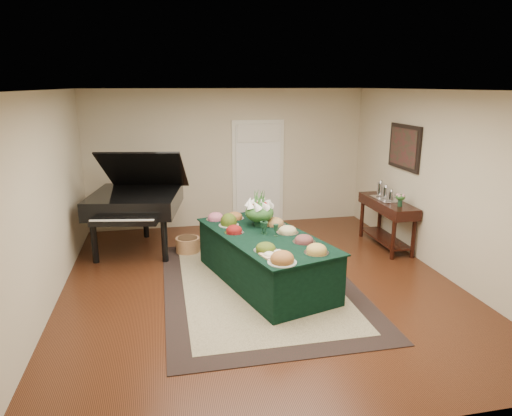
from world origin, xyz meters
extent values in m
plane|color=black|center=(0.00, 0.00, 0.00)|extent=(6.00, 6.00, 0.00)
cube|color=black|center=(-0.02, -0.07, 0.01)|extent=(2.67, 3.73, 0.01)
cube|color=#BAB08B|center=(-0.02, -0.07, 0.01)|extent=(2.13, 3.20, 0.01)
cube|color=silver|center=(0.60, 2.98, 1.05)|extent=(1.05, 0.04, 2.10)
cube|color=white|center=(0.60, 2.96, 1.00)|extent=(0.90, 0.06, 2.00)
cube|color=black|center=(0.08, 0.05, 0.35)|extent=(1.67, 2.53, 0.71)
cube|color=black|center=(0.08, 0.05, 0.71)|extent=(1.75, 2.61, 0.02)
cylinder|color=silver|center=(-0.06, -0.59, 0.73)|extent=(0.31, 0.31, 0.01)
ellipsoid|color=#475C17|center=(-0.06, -0.59, 0.77)|extent=(0.25, 0.25, 0.07)
cylinder|color=silver|center=(-0.22, 0.92, 0.73)|extent=(0.30, 0.30, 0.01)
ellipsoid|color=#A96831|center=(-0.22, 0.92, 0.77)|extent=(0.25, 0.25, 0.07)
cylinder|color=silver|center=(0.55, -0.80, 0.73)|extent=(0.32, 0.32, 0.01)
ellipsoid|color=gold|center=(0.55, -0.80, 0.78)|extent=(0.26, 0.26, 0.09)
cylinder|color=silver|center=(-0.52, 0.92, 0.73)|extent=(0.30, 0.30, 0.01)
ellipsoid|color=#C4627B|center=(-0.52, 0.92, 0.77)|extent=(0.24, 0.24, 0.08)
cylinder|color=#A8B1A7|center=(-0.36, 0.58, 0.73)|extent=(0.30, 0.30, 0.01)
ellipsoid|color=#475C17|center=(-0.36, 0.58, 0.80)|extent=(0.25, 0.25, 0.13)
cylinder|color=silver|center=(-0.34, 0.21, 0.73)|extent=(0.28, 0.28, 0.01)
ellipsoid|color=maroon|center=(-0.34, 0.21, 0.77)|extent=(0.23, 0.23, 0.08)
cylinder|color=silver|center=(0.17, 0.78, 0.73)|extent=(0.29, 0.29, 0.01)
ellipsoid|color=brown|center=(0.17, 0.78, 0.78)|extent=(0.23, 0.23, 0.10)
cylinder|color=silver|center=(0.41, 0.05, 0.73)|extent=(0.32, 0.32, 0.01)
ellipsoid|color=#CABE7E|center=(0.41, 0.05, 0.77)|extent=(0.26, 0.26, 0.07)
cylinder|color=silver|center=(0.12, 1.09, 0.73)|extent=(0.27, 0.27, 0.01)
ellipsoid|color=brown|center=(0.12, 1.09, 0.77)|extent=(0.22, 0.22, 0.07)
cylinder|color=#A8B1A7|center=(0.04, -1.02, 0.73)|extent=(0.35, 0.35, 0.01)
ellipsoid|color=#A96831|center=(0.04, -1.02, 0.79)|extent=(0.29, 0.29, 0.10)
cylinder|color=silver|center=(0.32, 0.46, 0.73)|extent=(0.33, 0.33, 0.01)
ellipsoid|color=#B68348|center=(0.32, 0.46, 0.77)|extent=(0.27, 0.27, 0.08)
cylinder|color=silver|center=(0.51, -0.38, 0.73)|extent=(0.31, 0.31, 0.01)
ellipsoid|color=brown|center=(0.51, -0.38, 0.77)|extent=(0.25, 0.25, 0.07)
cube|color=tan|center=(0.01, -0.80, 0.73)|extent=(0.38, 0.38, 0.02)
ellipsoid|color=beige|center=(-0.06, -0.78, 0.78)|extent=(0.14, 0.14, 0.08)
ellipsoid|color=beige|center=(0.07, -0.72, 0.78)|extent=(0.12, 0.12, 0.07)
cube|color=orange|center=(0.08, -0.86, 0.77)|extent=(0.11, 0.11, 0.05)
cylinder|color=#143320|center=(0.09, 0.48, 0.81)|extent=(0.17, 0.17, 0.17)
ellipsoid|color=#2A5923|center=(0.09, 0.48, 0.93)|extent=(0.43, 0.43, 0.28)
cylinder|color=black|center=(-2.41, 1.34, 0.35)|extent=(0.10, 0.10, 0.71)
cylinder|color=black|center=(-1.32, 1.15, 0.35)|extent=(0.10, 0.10, 0.71)
cylinder|color=black|center=(-1.65, 2.49, 0.35)|extent=(0.10, 0.10, 0.71)
cube|color=black|center=(-1.76, 1.84, 0.86)|extent=(1.66, 1.74, 0.30)
cube|color=black|center=(-1.91, 0.99, 0.76)|extent=(1.03, 0.39, 0.10)
cube|color=black|center=(-1.59, 1.96, 1.36)|extent=(1.53, 1.32, 0.78)
cylinder|color=#9E693F|center=(-0.93, 1.51, 0.13)|extent=(0.41, 0.41, 0.25)
cylinder|color=black|center=(2.31, 0.49, 0.33)|extent=(0.07, 0.07, 0.66)
cylinder|color=black|center=(2.68, 0.49, 0.33)|extent=(0.07, 0.07, 0.66)
cylinder|color=black|center=(2.31, 1.69, 0.33)|extent=(0.07, 0.07, 0.66)
cylinder|color=black|center=(2.68, 1.69, 0.33)|extent=(0.07, 0.07, 0.66)
cube|color=black|center=(2.50, 1.09, 0.75)|extent=(0.45, 1.42, 0.18)
cube|color=black|center=(2.50, 1.09, 0.15)|extent=(0.38, 1.25, 0.03)
cube|color=silver|center=(2.50, 1.17, 0.85)|extent=(0.34, 0.58, 0.02)
cylinder|color=#143320|center=(2.50, 0.69, 0.89)|extent=(0.08, 0.08, 0.11)
ellipsoid|color=pink|center=(2.50, 0.69, 1.00)|extent=(0.17, 0.17, 0.11)
cube|color=black|center=(2.72, 1.09, 1.75)|extent=(0.04, 0.95, 0.75)
cube|color=#53161F|center=(2.69, 1.09, 1.75)|extent=(0.01, 0.82, 0.62)
camera|label=1|loc=(-1.30, -5.90, 2.76)|focal=32.00mm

